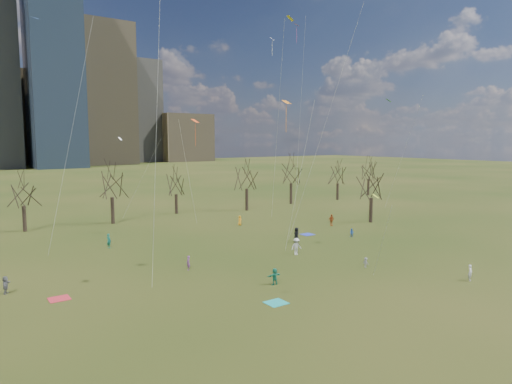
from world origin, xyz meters
TOP-DOWN VIEW (x-y plane):
  - ground at (0.00, 0.00)m, footprint 500.00×500.00m
  - bare_tree_row at (-0.09, 37.22)m, footprint 113.04×29.80m
  - blanket_teal at (-7.55, -1.44)m, footprint 1.60×1.50m
  - blanket_navy at (11.82, 16.71)m, footprint 1.60×1.50m
  - blanket_crimson at (-21.24, 9.33)m, footprint 1.60×1.50m
  - person_1 at (10.33, -7.05)m, footprint 0.64×0.58m
  - person_3 at (5.87, 1.29)m, footprint 0.43×0.69m
  - person_5 at (-4.86, 2.26)m, footprint 1.38×0.45m
  - person_6 at (7.63, 14.02)m, footprint 1.06×0.87m
  - person_7 at (-9.02, 10.74)m, footprint 0.50×0.60m
  - person_8 at (15.40, 12.02)m, footprint 0.65×0.71m
  - person_9 at (3.51, 9.21)m, footprint 1.32×0.89m
  - person_10 at (19.04, 19.48)m, footprint 1.02×0.47m
  - person_11 at (-24.56, 13.24)m, footprint 0.93×1.45m
  - person_12 at (8.05, 27.62)m, footprint 0.52×0.75m
  - person_13 at (-12.51, 24.43)m, footprint 0.62×0.74m
  - kites_airborne at (0.95, 15.19)m, footprint 68.54×44.65m

SIDE VIEW (x-z plane):
  - ground at x=0.00m, z-range 0.00..0.00m
  - blanket_teal at x=-7.55m, z-range 0.00..0.03m
  - blanket_navy at x=11.82m, z-range 0.00..0.03m
  - blanket_crimson at x=-21.24m, z-range 0.00..0.03m
  - person_3 at x=5.87m, z-range 0.00..1.02m
  - person_8 at x=15.40m, z-range 0.00..1.16m
  - person_7 at x=-9.02m, z-range 0.00..1.42m
  - person_12 at x=8.05m, z-range 0.00..1.46m
  - person_1 at x=10.33m, z-range 0.00..1.47m
  - person_5 at x=-4.86m, z-range 0.00..1.48m
  - person_11 at x=-24.56m, z-range 0.00..1.49m
  - person_10 at x=19.04m, z-range 0.00..1.71m
  - person_13 at x=-12.51m, z-range 0.00..1.73m
  - person_6 at x=7.63m, z-range 0.00..1.86m
  - person_9 at x=3.51m, z-range 0.00..1.89m
  - bare_tree_row at x=-0.09m, z-range 1.37..10.87m
  - kites_airborne at x=0.95m, z-range -1.74..29.67m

